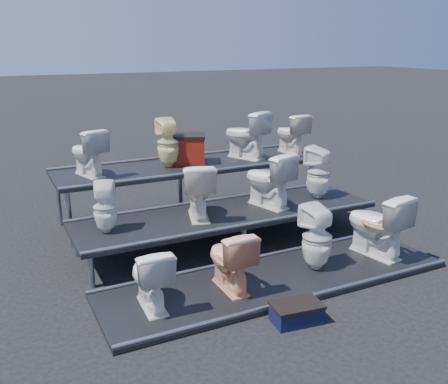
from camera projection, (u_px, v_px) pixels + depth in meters
name	position (u px, v px, depth m)	size (l,w,h in m)	color
ground	(227.00, 243.00, 6.99)	(80.00, 80.00, 0.00)	black
tier_front	(277.00, 279.00, 5.86)	(4.20, 1.20, 0.06)	black
tier_mid	(227.00, 228.00, 6.92)	(4.20, 1.20, 0.46)	black
tier_back	(191.00, 190.00, 7.98)	(4.20, 1.20, 0.86)	black
toilet_0	(150.00, 277.00, 5.11)	(0.38, 0.66, 0.68)	silver
toilet_1	(230.00, 259.00, 5.49)	(0.39, 0.69, 0.71)	#ECA883
toilet_2	(317.00, 238.00, 5.97)	(0.36, 0.37, 0.80)	silver
toilet_3	(377.00, 224.00, 6.36)	(0.47, 0.82, 0.84)	silver
toilet_4	(105.00, 207.00, 6.06)	(0.29, 0.29, 0.64)	silver
toilet_5	(198.00, 190.00, 6.56)	(0.42, 0.74, 0.75)	white
toilet_6	(268.00, 179.00, 7.01)	(0.44, 0.77, 0.78)	silver
toilet_7	(319.00, 173.00, 7.38)	(0.35, 0.36, 0.78)	silver
toilet_8	(88.00, 152.00, 7.09)	(0.38, 0.67, 0.68)	silver
toilet_9	(168.00, 143.00, 7.59)	(0.33, 0.34, 0.74)	beige
toilet_10	(245.00, 135.00, 8.16)	(0.44, 0.77, 0.78)	silver
toilet_11	(291.00, 133.00, 8.55)	(0.38, 0.67, 0.68)	white
red_crate	(186.00, 150.00, 7.86)	(0.57, 0.46, 0.41)	maroon
step_stool	(296.00, 314.00, 5.00)	(0.48, 0.29, 0.17)	black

